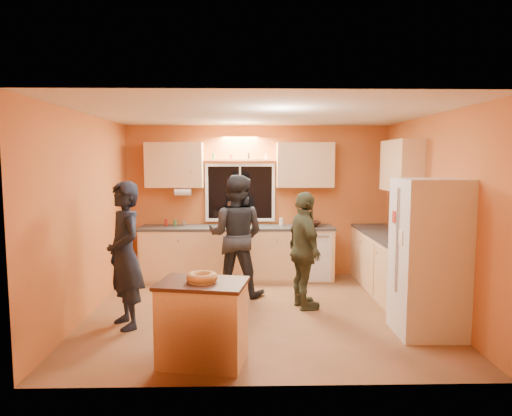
{
  "coord_description": "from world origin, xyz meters",
  "views": [
    {
      "loc": [
        -0.2,
        -5.88,
        2.01
      ],
      "look_at": [
        -0.06,
        0.4,
        1.35
      ],
      "focal_mm": 32.0,
      "sensor_mm": 36.0,
      "label": 1
    }
  ],
  "objects_px": {
    "refrigerator": "(429,257)",
    "person_right": "(304,251)",
    "person_left": "(125,255)",
    "person_center": "(236,235)",
    "island": "(203,322)"
  },
  "relations": [
    {
      "from": "island",
      "to": "person_left",
      "type": "bearing_deg",
      "value": 145.63
    },
    {
      "from": "refrigerator",
      "to": "person_center",
      "type": "bearing_deg",
      "value": 144.42
    },
    {
      "from": "refrigerator",
      "to": "island",
      "type": "height_order",
      "value": "refrigerator"
    },
    {
      "from": "person_center",
      "to": "person_right",
      "type": "bearing_deg",
      "value": 160.17
    },
    {
      "from": "refrigerator",
      "to": "person_right",
      "type": "relative_size",
      "value": 1.13
    },
    {
      "from": "person_left",
      "to": "person_right",
      "type": "distance_m",
      "value": 2.33
    },
    {
      "from": "refrigerator",
      "to": "person_left",
      "type": "distance_m",
      "value": 3.55
    },
    {
      "from": "refrigerator",
      "to": "person_left",
      "type": "xyz_separation_m",
      "value": [
        -3.54,
        0.31,
        -0.02
      ]
    },
    {
      "from": "refrigerator",
      "to": "island",
      "type": "distance_m",
      "value": 2.66
    },
    {
      "from": "refrigerator",
      "to": "person_center",
      "type": "distance_m",
      "value": 2.75
    },
    {
      "from": "person_center",
      "to": "island",
      "type": "bearing_deg",
      "value": 98.14
    },
    {
      "from": "island",
      "to": "person_left",
      "type": "xyz_separation_m",
      "value": [
        -1.02,
        1.02,
        0.46
      ]
    },
    {
      "from": "refrigerator",
      "to": "person_right",
      "type": "height_order",
      "value": "refrigerator"
    },
    {
      "from": "person_left",
      "to": "person_center",
      "type": "xyz_separation_m",
      "value": [
        1.3,
        1.29,
        0.02
      ]
    },
    {
      "from": "island",
      "to": "person_center",
      "type": "height_order",
      "value": "person_center"
    }
  ]
}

